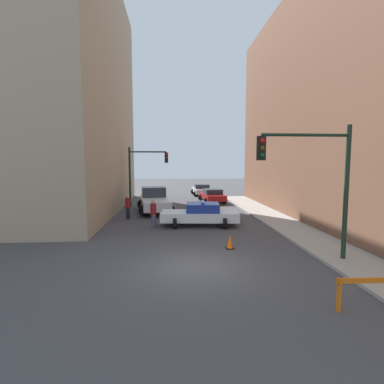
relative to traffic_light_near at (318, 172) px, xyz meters
name	(u,v)px	position (x,y,z in m)	size (l,w,h in m)	color
ground_plane	(195,267)	(-4.73, -0.22, -3.53)	(120.00, 120.00, 0.00)	#424244
sidewalk_right	(354,261)	(1.47, -0.22, -3.47)	(2.40, 44.00, 0.12)	#9E998E
building_corner_left	(26,93)	(-16.73, 13.78, 5.73)	(14.00, 20.00, 18.52)	tan
traffic_light_near	(318,172)	(0.00, 0.00, 0.00)	(3.64, 0.35, 5.20)	black
traffic_light_far	(142,168)	(-8.03, 15.44, -0.13)	(3.44, 0.35, 5.20)	black
police_car	(200,214)	(-3.79, 7.01, -2.81)	(4.84, 2.61, 1.52)	white
white_truck	(155,200)	(-6.86, 12.54, -2.62)	(3.10, 5.62, 1.90)	silver
parked_car_near	(212,195)	(-1.51, 17.73, -2.86)	(2.53, 4.45, 1.31)	maroon
parked_car_mid	(202,190)	(-1.91, 23.93, -2.86)	(2.37, 4.35, 1.31)	silver
pedestrian_crossing	(153,213)	(-6.64, 6.70, -2.67)	(0.48, 0.48, 1.66)	#474C66
pedestrian_corner	(128,207)	(-8.54, 9.57, -2.67)	(0.48, 0.48, 1.66)	black
barrier_mid	(366,288)	(-0.54, -3.86, -2.91)	(1.60, 0.21, 0.90)	orange
traffic_cone	(230,242)	(-2.95, 2.04, -3.21)	(0.36, 0.36, 0.66)	black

